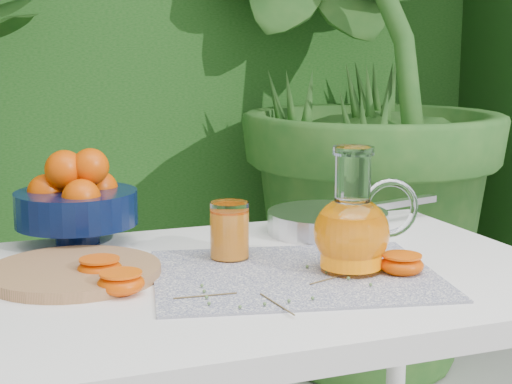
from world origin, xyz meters
name	(u,v)px	position (x,y,z in m)	size (l,w,h in m)	color
hedge_backdrop	(70,28)	(0.06, 2.06, 1.19)	(8.00, 1.65, 2.50)	#174C15
potted_plant_right	(344,73)	(0.89, 1.26, 1.03)	(2.06, 2.06, 2.06)	#245D20
white_table	(260,317)	(0.09, -0.03, 0.67)	(1.00, 0.70, 0.75)	white
placemat	(295,274)	(0.13, -0.08, 0.75)	(0.46, 0.36, 0.00)	#0C1244
cutting_board	(74,272)	(-0.21, 0.04, 0.76)	(0.28, 0.28, 0.02)	#AB734D
fruit_bowl	(76,200)	(-0.17, 0.27, 0.83)	(0.24, 0.24, 0.18)	black
juice_pitcher	(353,229)	(0.22, -0.09, 0.83)	(0.19, 0.14, 0.21)	white
juice_tumbler	(230,232)	(0.06, 0.05, 0.80)	(0.08, 0.08, 0.10)	white
saute_pan	(329,221)	(0.31, 0.18, 0.77)	(0.44, 0.29, 0.05)	silver
orange_halves	(210,272)	(-0.01, -0.06, 0.77)	(0.54, 0.22, 0.04)	#E86002
thyme_sprigs	(278,290)	(0.07, -0.16, 0.76)	(0.33, 0.21, 0.01)	brown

